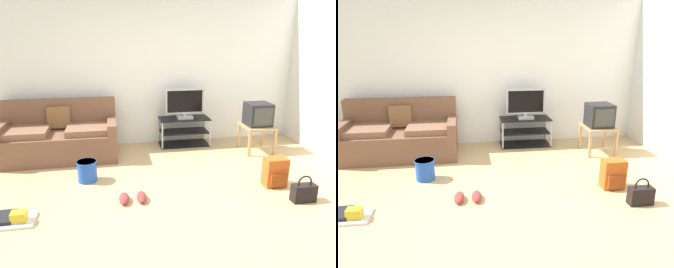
# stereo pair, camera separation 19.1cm
# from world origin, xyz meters

# --- Properties ---
(ground_plane) EXTENTS (9.00, 9.80, 0.02)m
(ground_plane) POSITION_xyz_m (0.00, 0.00, -0.01)
(ground_plane) COLOR tan
(wall_back) EXTENTS (9.00, 0.10, 2.70)m
(wall_back) POSITION_xyz_m (0.00, 2.45, 1.35)
(wall_back) COLOR white
(wall_back) RESTS_ON ground_plane
(couch) EXTENTS (1.84, 0.88, 0.92)m
(couch) POSITION_xyz_m (-1.29, 1.89, 0.34)
(couch) COLOR brown
(couch) RESTS_ON ground_plane
(tv_stand) EXTENTS (0.90, 0.44, 0.50)m
(tv_stand) POSITION_xyz_m (0.86, 2.14, 0.25)
(tv_stand) COLOR black
(tv_stand) RESTS_ON ground_plane
(flat_tv) EXTENTS (0.69, 0.22, 0.54)m
(flat_tv) POSITION_xyz_m (0.86, 2.12, 0.77)
(flat_tv) COLOR #B2B2B7
(flat_tv) RESTS_ON tv_stand
(side_table) EXTENTS (0.52, 0.52, 0.46)m
(side_table) POSITION_xyz_m (2.02, 1.58, 0.39)
(side_table) COLOR tan
(side_table) RESTS_ON ground_plane
(crt_tv) EXTENTS (0.40, 0.40, 0.38)m
(crt_tv) POSITION_xyz_m (2.02, 1.60, 0.65)
(crt_tv) COLOR #232326
(crt_tv) RESTS_ON side_table
(backpack) EXTENTS (0.29, 0.26, 0.39)m
(backpack) POSITION_xyz_m (1.68, 0.27, 0.19)
(backpack) COLOR #CC561E
(backpack) RESTS_ON ground_plane
(handbag) EXTENTS (0.29, 0.13, 0.34)m
(handbag) POSITION_xyz_m (1.81, -0.20, 0.12)
(handbag) COLOR black
(handbag) RESTS_ON ground_plane
(cleaning_bucket) EXTENTS (0.28, 0.28, 0.29)m
(cleaning_bucket) POSITION_xyz_m (-0.80, 0.86, 0.16)
(cleaning_bucket) COLOR blue
(cleaning_bucket) RESTS_ON ground_plane
(sneakers_pair) EXTENTS (0.35, 0.28, 0.09)m
(sneakers_pair) POSITION_xyz_m (-0.23, 0.18, 0.04)
(sneakers_pair) COLOR #993333
(sneakers_pair) RESTS_ON ground_plane
(floor_tray) EXTENTS (0.47, 0.34, 0.14)m
(floor_tray) POSITION_xyz_m (-1.55, -0.06, 0.04)
(floor_tray) COLOR silver
(floor_tray) RESTS_ON ground_plane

